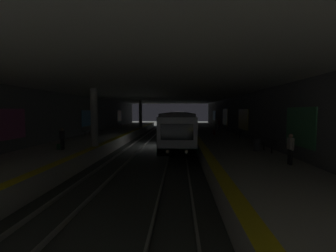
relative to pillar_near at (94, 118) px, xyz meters
name	(u,v)px	position (x,y,z in m)	size (l,w,h in m)	color
ground_plane	(158,146)	(6.95, -4.35, -3.33)	(120.00, 120.00, 0.00)	#383A38
track_left	(178,145)	(6.95, -6.55, -3.25)	(60.00, 1.53, 0.16)	gray
track_right	(138,145)	(6.95, -2.15, -3.25)	(60.00, 1.53, 0.16)	gray
platform_left	(218,142)	(6.95, -10.90, -2.80)	(60.00, 5.30, 1.06)	#B7B2A8
platform_right	(99,141)	(6.95, 2.20, -2.80)	(60.00, 5.30, 1.06)	#B7B2A8
wall_left	(246,121)	(7.00, -13.80, -0.52)	(60.00, 0.56, 5.60)	slate
wall_right	(73,120)	(6.97, 5.10, -0.52)	(60.00, 0.56, 5.60)	slate
ceiling_slab	(158,93)	(6.95, -4.35, 2.47)	(60.00, 19.40, 0.40)	#ADAAA3
pillar_near	(94,118)	(0.00, 0.00, 0.00)	(0.56, 0.56, 4.55)	gray
pillar_far	(140,114)	(20.89, 0.00, 0.00)	(0.56, 0.56, 4.55)	gray
metro_train	(179,121)	(24.80, -6.55, -1.30)	(53.83, 2.83, 3.49)	#B7BCC6
bench_left_near	(269,144)	(-1.71, -12.88, -1.75)	(1.70, 0.47, 0.86)	#262628
bench_left_mid	(239,133)	(6.29, -12.88, -1.75)	(1.70, 0.47, 0.86)	#262628
bench_left_far	(222,127)	(15.68, -12.88, -1.75)	(1.70, 0.47, 0.86)	#262628
bench_right_near	(87,130)	(8.34, 4.18, -1.75)	(1.70, 0.47, 0.86)	#262628
bench_right_mid	(119,124)	(22.69, 4.18, -1.75)	(1.70, 0.47, 0.86)	#262628
person_waiting_near	(216,123)	(18.44, -12.50, -1.39)	(0.60, 0.22, 1.63)	#424242
person_walking_mid	(62,138)	(-1.71, 1.73, -1.43)	(0.60, 0.22, 1.57)	#242424
person_standing_far	(290,148)	(-5.53, -12.47, -1.40)	(0.60, 0.22, 1.62)	#262626
person_boarding	(219,124)	(14.70, -12.32, -1.36)	(0.60, 0.23, 1.68)	black
suitcase_rolling	(214,132)	(8.97, -10.75, -1.99)	(0.35, 0.26, 0.87)	maroon
backpack_on_floor	(59,147)	(-1.64, 2.03, -2.08)	(0.30, 0.20, 0.40)	#1E512D
trash_bin	(257,145)	(-1.48, -12.15, -1.85)	(0.44, 0.44, 0.85)	#595B5E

